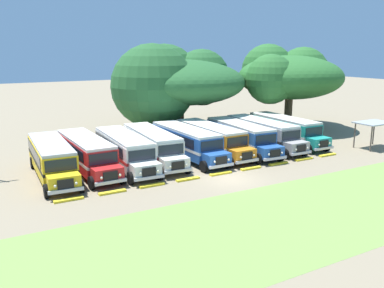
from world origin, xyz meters
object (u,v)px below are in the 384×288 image
Objects in this scene: parked_bus_slot_4 at (187,141)px; parked_bus_slot_6 at (241,136)px; parked_bus_slot_5 at (211,138)px; waiting_shelter at (374,125)px; parked_bus_slot_2 at (125,149)px; broad_shade_tree at (173,82)px; parked_bus_slot_8 at (285,129)px; parked_bus_slot_7 at (263,132)px; parked_bus_slot_1 at (87,153)px; secondary_tree at (286,75)px; parked_bus_slot_3 at (153,144)px; parked_bus_slot_0 at (52,158)px.

parked_bus_slot_6 is (5.96, -0.35, 0.00)m from parked_bus_slot_4.
parked_bus_slot_5 reaches higher than waiting_shelter.
parked_bus_slot_5 is (8.99, 0.22, 0.00)m from parked_bus_slot_2.
parked_bus_slot_4 is at bearing -111.09° from broad_shade_tree.
parked_bus_slot_8 is 8.90m from waiting_shelter.
parked_bus_slot_2 is 15.19m from parked_bus_slot_7.
parked_bus_slot_2 and parked_bus_slot_8 have the same top height.
parked_bus_slot_7 is at bearing 87.26° from parked_bus_slot_1.
secondary_tree is at bearing 88.76° from waiting_shelter.
parked_bus_slot_3 is 9.33m from parked_bus_slot_6.
parked_bus_slot_7 is (6.19, -0.22, 0.00)m from parked_bus_slot_5.
parked_bus_slot_7 is 13.78m from secondary_tree.
parked_bus_slot_8 is at bearing 89.87° from parked_bus_slot_5.
secondary_tree is (25.18, 7.98, 5.15)m from parked_bus_slot_2.
broad_shade_tree reaches higher than parked_bus_slot_6.
parked_bus_slot_7 is at bearing 148.73° from waiting_shelter.
parked_bus_slot_2 is at bearing -89.43° from parked_bus_slot_7.
secondary_tree is (6.63, 7.66, 5.15)m from parked_bus_slot_8.
parked_bus_slot_0 is 6.07m from parked_bus_slot_2.
parked_bus_slot_4 is (9.40, -0.35, 0.00)m from parked_bus_slot_1.
parked_bus_slot_1 is 15.37m from parked_bus_slot_6.
parked_bus_slot_6 is 6.41m from parked_bus_slot_8.
parked_bus_slot_4 and parked_bus_slot_7 have the same top height.
parked_bus_slot_0 is 0.74× the size of secondary_tree.
parked_bus_slot_3 is at bearing -93.06° from parked_bus_slot_5.
parked_bus_slot_4 is 1.00× the size of parked_bus_slot_8.
secondary_tree reaches higher than waiting_shelter.
parked_bus_slot_3 is 0.64× the size of broad_shade_tree.
parked_bus_slot_6 is at bearing 89.17° from parked_bus_slot_3.
parked_bus_slot_6 is 1.01× the size of parked_bus_slot_7.
secondary_tree is (18.97, 7.89, 5.15)m from parked_bus_slot_4.
parked_bus_slot_7 is 11.38m from waiting_shelter.
parked_bus_slot_0 and parked_bus_slot_4 have the same top height.
parked_bus_slot_3 is 14.91m from broad_shade_tree.
parked_bus_slot_5 and parked_bus_slot_7 have the same top height.
parked_bus_slot_3 is 24.10m from secondary_tree.
parked_bus_slot_1 is at bearing -85.95° from parked_bus_slot_3.
broad_shade_tree is at bearing 127.99° from parked_bus_slot_0.
waiting_shelter is (6.33, -6.20, 0.87)m from parked_bus_slot_8.
broad_shade_tree is at bearing 128.49° from parked_bus_slot_1.
parked_bus_slot_1 and parked_bus_slot_7 have the same top height.
parked_bus_slot_0 is 21.30m from broad_shade_tree.
broad_shade_tree reaches higher than parked_bus_slot_3.
broad_shade_tree reaches higher than waiting_shelter.
parked_bus_slot_5 is 9.56m from parked_bus_slot_8.
parked_bus_slot_2 is 18.56m from parked_bus_slot_8.
parked_bus_slot_7 is at bearing 87.31° from parked_bus_slot_5.
waiting_shelter is at bearing 75.92° from parked_bus_slot_1.
parked_bus_slot_4 and parked_bus_slot_6 have the same top height.
parked_bus_slot_0 is 2.90m from parked_bus_slot_1.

